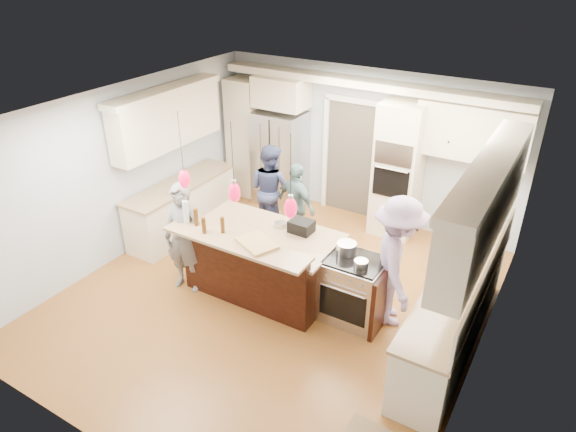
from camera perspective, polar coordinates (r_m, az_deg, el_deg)
name	(u,v)px	position (r m, az deg, el deg)	size (l,w,h in m)	color
ground_plane	(276,296)	(7.48, -1.39, -8.88)	(6.00, 6.00, 0.00)	olive
room_shell	(274,181)	(6.55, -1.58, 3.92)	(5.54, 6.04, 2.72)	#B2BCC6
refrigerator	(280,159)	(9.73, -0.90, 6.39)	(0.90, 0.70, 1.80)	#B7B7BC
oven_column	(398,171)	(8.75, 12.14, 4.96)	(0.72, 0.69, 2.30)	beige
back_upper_cabinets	(322,124)	(9.19, 3.79, 10.11)	(5.30, 0.61, 2.54)	beige
right_counter_run	(464,275)	(6.40, 19.01, -6.25)	(0.64, 3.10, 2.51)	beige
left_cabinets	(177,175)	(8.83, -12.23, 4.49)	(0.64, 2.30, 2.51)	beige
kitchen_island	(263,261)	(7.37, -2.77, -4.96)	(2.10, 1.46, 1.12)	black
island_range	(356,290)	(6.89, 7.51, -8.13)	(0.82, 0.71, 0.92)	#B7B7BC
pendant_lights	(234,192)	(6.31, -5.98, 2.63)	(1.75, 0.15, 1.03)	black
person_bar_end	(184,238)	(7.37, -11.46, -2.42)	(0.60, 0.40, 1.65)	slate
person_far_left	(270,189)	(8.74, -1.98, 3.01)	(0.77, 0.60, 1.59)	navy
person_far_right	(297,205)	(8.39, 0.95, 1.26)	(0.84, 0.35, 1.43)	slate
person_range_side	(397,262)	(6.70, 12.01, -5.07)	(1.17, 0.67, 1.81)	#9C84B2
water_bottle	(186,212)	(7.06, -11.28, 0.41)	(0.08, 0.08, 0.33)	silver
beer_bottle_a	(196,217)	(6.99, -10.19, -0.13)	(0.06, 0.06, 0.25)	#482B0C
beer_bottle_b	(204,226)	(6.80, -9.34, -1.05)	(0.06, 0.06, 0.23)	#482B0C
beer_bottle_c	(223,225)	(6.77, -7.28, -1.00)	(0.06, 0.06, 0.23)	#482B0C
drink_can	(204,227)	(6.87, -9.34, -1.19)	(0.07, 0.07, 0.13)	#B7B7BC
cutting_board	(257,243)	(6.51, -3.46, -3.05)	(0.51, 0.37, 0.04)	tan
pot_large	(347,248)	(6.71, 6.52, -3.57)	(0.26, 0.26, 0.15)	#B7B7BC
pot_small	(361,264)	(6.49, 8.13, -5.26)	(0.18, 0.18, 0.09)	#B7B7BC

